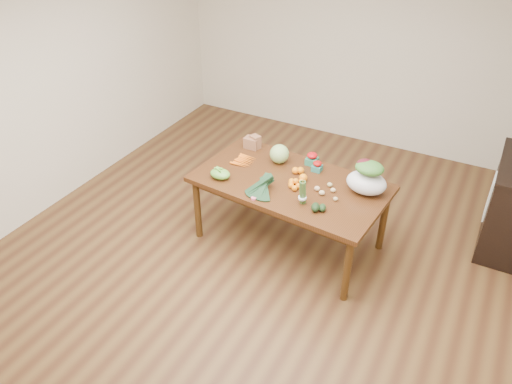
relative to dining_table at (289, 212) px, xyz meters
The scene contains 24 objects.
floor 0.61m from the dining_table, 115.31° to the right, with size 6.00×6.00×0.00m, color brown.
room_walls 1.09m from the dining_table, 115.31° to the right, with size 5.02×6.02×2.70m.
dining_table is the anchor object (origin of this frame).
dish_towel 2.01m from the dining_table, 28.77° to the left, with size 0.02×0.28×0.45m, color white.
paper_bag 0.90m from the dining_table, 147.28° to the left, with size 0.21×0.17×0.15m, color #936042, non-canonical shape.
cabbage 0.61m from the dining_table, 132.73° to the left, with size 0.20×0.20×0.20m, color #A9C773.
strawberry_basket_a 0.59m from the dining_table, 82.20° to the left, with size 0.11×0.11×0.10m, color red, non-canonical shape.
strawberry_basket_b 0.54m from the dining_table, 63.53° to the left, with size 0.09×0.09×0.09m, color #AE110B, non-canonical shape.
orange_a 0.44m from the dining_table, 96.61° to the left, with size 0.07×0.07×0.07m, color orange.
orange_b 0.45m from the dining_table, 81.35° to the left, with size 0.07×0.07×0.07m, color orange.
orange_c 0.43m from the dining_table, 28.95° to the left, with size 0.08×0.08×0.08m, color #F8A50F.
mandarin_cluster 0.43m from the dining_table, 36.72° to the right, with size 0.18×0.18×0.09m, color orange, non-canonical shape.
carrots 0.70m from the dining_table, 168.69° to the left, with size 0.22×0.24×0.03m, color orange, non-canonical shape.
snap_pea_bag 0.81m from the dining_table, 157.24° to the right, with size 0.21×0.16×0.09m, color #60B53D.
kale_bunch 0.59m from the dining_table, 115.62° to the right, with size 0.32×0.40×0.16m, color black, non-canonical shape.
asparagus_bundle 0.63m from the dining_table, 49.57° to the right, with size 0.08×0.08×0.25m, color #54873E, non-canonical shape.
potato_a 0.49m from the dining_table, ahead, with size 0.06×0.05×0.05m, color tan.
potato_b 0.54m from the dining_table, 12.32° to the right, with size 0.06×0.05×0.05m, color #DEB680.
potato_c 0.59m from the dining_table, ahead, with size 0.05×0.04×0.04m, color #D8AE7C.
potato_d 0.55m from the dining_table, 13.76° to the left, with size 0.05×0.05×0.04m, color tan.
potato_e 0.65m from the dining_table, 11.96° to the right, with size 0.05×0.04×0.04m, color #D0BA78.
avocado_a 0.66m from the dining_table, 40.42° to the right, with size 0.08×0.11×0.08m, color black.
avocado_b 0.68m from the dining_table, 34.27° to the right, with size 0.06×0.09×0.06m, color black.
salad_bag 0.89m from the dining_table, 12.70° to the left, with size 0.38×0.29×0.29m, color silver, non-canonical shape.
Camera 1 is at (1.82, -3.32, 3.36)m, focal length 35.00 mm.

